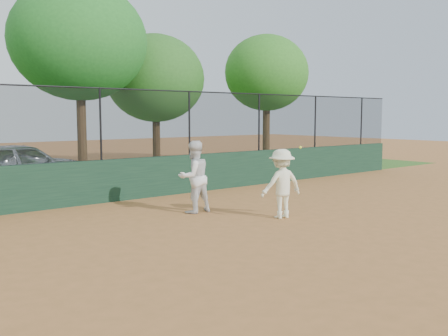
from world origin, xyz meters
TOP-DOWN VIEW (x-y plane):
  - ground at (0.00, 0.00)m, footprint 80.00×80.00m
  - back_wall at (0.00, 6.00)m, footprint 26.00×0.20m
  - grass_strip at (0.00, 12.00)m, footprint 36.00×12.00m
  - parked_car at (-1.58, 9.91)m, footprint 5.00×2.94m
  - player_second at (0.64, 3.20)m, footprint 0.88×0.69m
  - player_main at (1.88, 1.36)m, footprint 1.17×0.82m
  - fence_assembly at (-0.03, 6.00)m, footprint 26.00×0.06m
  - tree_2 at (1.45, 11.78)m, footprint 5.29×4.81m
  - tree_3 at (5.68, 13.16)m, footprint 4.66×4.24m
  - tree_4 at (10.70, 11.00)m, footprint 4.29×3.90m

SIDE VIEW (x-z plane):
  - ground at x=0.00m, z-range 0.00..0.00m
  - grass_strip at x=0.00m, z-range 0.00..0.01m
  - back_wall at x=0.00m, z-range 0.00..1.20m
  - parked_car at x=-1.58m, z-range 0.00..1.60m
  - player_main at x=1.88m, z-range -0.04..1.68m
  - player_second at x=0.64m, z-range 0.00..1.81m
  - fence_assembly at x=-0.03m, z-range 1.24..3.24m
  - tree_3 at x=5.68m, z-range 1.05..7.21m
  - tree_4 at x=10.70m, z-range 1.31..7.68m
  - tree_2 at x=1.45m, z-range 1.49..9.06m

